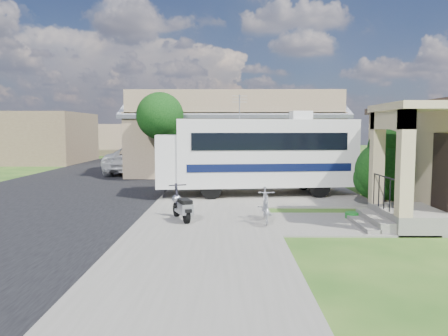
{
  "coord_description": "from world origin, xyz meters",
  "views": [
    {
      "loc": [
        -0.37,
        -13.24,
        2.71
      ],
      "look_at": [
        -0.5,
        2.5,
        1.3
      ],
      "focal_mm": 35.0,
      "sensor_mm": 36.0,
      "label": 1
    }
  ],
  "objects_px": {
    "bicycle": "(265,207)",
    "van": "(145,153)",
    "shrub": "(386,168)",
    "pickup_truck": "(140,159)",
    "scooter": "(182,207)",
    "garden_hose": "(352,217)",
    "motorhome": "(257,153)"
  },
  "relations": [
    {
      "from": "motorhome",
      "to": "shrub",
      "type": "relative_size",
      "value": 3.0
    },
    {
      "from": "motorhome",
      "to": "van",
      "type": "xyz_separation_m",
      "value": [
        -7.42,
        15.11,
        -0.82
      ]
    },
    {
      "from": "shrub",
      "to": "bicycle",
      "type": "bearing_deg",
      "value": -149.11
    },
    {
      "from": "shrub",
      "to": "scooter",
      "type": "relative_size",
      "value": 1.83
    },
    {
      "from": "shrub",
      "to": "bicycle",
      "type": "distance_m",
      "value": 5.14
    },
    {
      "from": "van",
      "to": "scooter",
      "type": "bearing_deg",
      "value": -82.41
    },
    {
      "from": "scooter",
      "to": "van",
      "type": "height_order",
      "value": "van"
    },
    {
      "from": "shrub",
      "to": "garden_hose",
      "type": "height_order",
      "value": "shrub"
    },
    {
      "from": "shrub",
      "to": "pickup_truck",
      "type": "relative_size",
      "value": 0.44
    },
    {
      "from": "bicycle",
      "to": "van",
      "type": "bearing_deg",
      "value": 110.63
    },
    {
      "from": "scooter",
      "to": "van",
      "type": "relative_size",
      "value": 0.23
    },
    {
      "from": "scooter",
      "to": "garden_hose",
      "type": "xyz_separation_m",
      "value": [
        5.05,
        0.44,
        -0.36
      ]
    },
    {
      "from": "motorhome",
      "to": "garden_hose",
      "type": "xyz_separation_m",
      "value": [
        2.55,
        -4.83,
        -1.64
      ]
    },
    {
      "from": "shrub",
      "to": "motorhome",
      "type": "bearing_deg",
      "value": 146.0
    },
    {
      "from": "pickup_truck",
      "to": "van",
      "type": "xyz_separation_m",
      "value": [
        -0.89,
        6.24,
        0.06
      ]
    },
    {
      "from": "bicycle",
      "to": "van",
      "type": "xyz_separation_m",
      "value": [
        -7.31,
        20.58,
        0.42
      ]
    },
    {
      "from": "shrub",
      "to": "bicycle",
      "type": "height_order",
      "value": "shrub"
    },
    {
      "from": "pickup_truck",
      "to": "scooter",
      "type": "bearing_deg",
      "value": 112.69
    },
    {
      "from": "motorhome",
      "to": "garden_hose",
      "type": "distance_m",
      "value": 5.7
    },
    {
      "from": "pickup_truck",
      "to": "garden_hose",
      "type": "relative_size",
      "value": 14.18
    },
    {
      "from": "motorhome",
      "to": "scooter",
      "type": "distance_m",
      "value": 5.97
    },
    {
      "from": "van",
      "to": "pickup_truck",
      "type": "bearing_deg",
      "value": -87.91
    },
    {
      "from": "shrub",
      "to": "pickup_truck",
      "type": "bearing_deg",
      "value": 132.55
    },
    {
      "from": "motorhome",
      "to": "bicycle",
      "type": "height_order",
      "value": "motorhome"
    },
    {
      "from": "motorhome",
      "to": "scooter",
      "type": "xyz_separation_m",
      "value": [
        -2.5,
        -5.27,
        -1.28
      ]
    },
    {
      "from": "shrub",
      "to": "bicycle",
      "type": "relative_size",
      "value": 1.66
    },
    {
      "from": "van",
      "to": "garden_hose",
      "type": "height_order",
      "value": "van"
    },
    {
      "from": "scooter",
      "to": "bicycle",
      "type": "distance_m",
      "value": 2.4
    },
    {
      "from": "shrub",
      "to": "scooter",
      "type": "height_order",
      "value": "shrub"
    },
    {
      "from": "garden_hose",
      "to": "scooter",
      "type": "bearing_deg",
      "value": -175.03
    },
    {
      "from": "garden_hose",
      "to": "van",
      "type": "bearing_deg",
      "value": 116.57
    },
    {
      "from": "shrub",
      "to": "van",
      "type": "relative_size",
      "value": 0.43
    }
  ]
}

